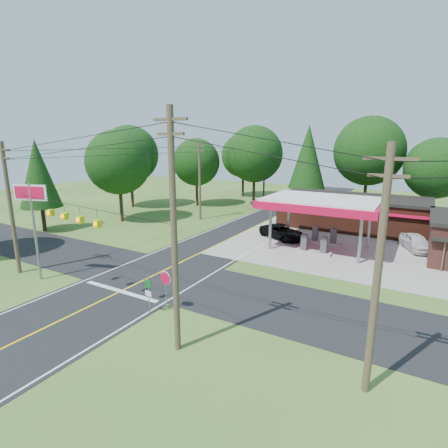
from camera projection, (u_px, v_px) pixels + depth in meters
The scene contains 18 objects.
ground at pixel (156, 275), 26.83m from camera, with size 120.00×120.00×0.00m, color #376021.
main_highway at pixel (156, 274), 26.83m from camera, with size 8.00×120.00×0.02m, color black.
cross_road at pixel (156, 274), 26.83m from camera, with size 70.00×7.00×0.02m, color black.
lane_center_yellow at pixel (156, 274), 26.83m from camera, with size 0.15×110.00×0.00m, color yellow.
gas_canopy at pixel (322, 204), 32.38m from camera, with size 10.60×7.40×4.88m.
convenience_store at pixel (352, 212), 40.83m from camera, with size 16.40×7.55×3.80m.
utility_pole_near_right at pixel (174, 232), 15.90m from camera, with size 1.80×0.30×11.50m.
utility_pole_near_left at pixel (11, 207), 26.07m from camera, with size 1.80×0.30×10.00m.
utility_pole_far_left at pixel (200, 180), 44.68m from camera, with size 1.80×0.30×10.00m.
utility_pole_right_b at pixel (378, 271), 13.18m from camera, with size 1.80×0.30×10.00m.
utility_pole_north at pixel (264, 173), 58.35m from camera, with size 0.30×0.30×9.50m.
overhead_beacons at pixel (71, 206), 20.84m from camera, with size 17.04×2.04×1.03m.
treeline_backdrop at pixel (282, 161), 44.89m from camera, with size 70.27×51.59×13.30m.
suv_car at pixel (282, 232), 36.57m from camera, with size 5.22×5.22×1.45m, color black.
sedan_car at pixel (416, 242), 32.64m from camera, with size 4.49×4.49×1.53m, color silver.
big_stop_sign at pixel (32, 209), 24.69m from camera, with size 2.55×0.89×7.15m.
octagonal_stop_sign at pixel (166, 281), 20.66m from camera, with size 0.88×0.17×2.55m.
route_sign_post at pixel (148, 290), 20.48m from camera, with size 0.50×0.11×2.44m.
Camera 1 is at (17.20, -19.15, 10.00)m, focal length 28.00 mm.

